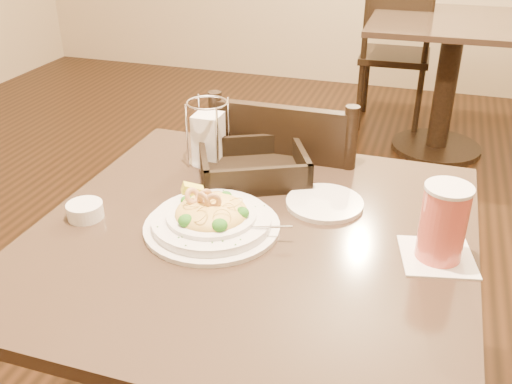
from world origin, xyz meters
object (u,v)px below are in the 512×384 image
(side_plate, at_px, (325,203))
(butter_ramekin, at_px, (85,211))
(napkin_caddy, at_px, (209,137))
(dining_chair_far, at_px, (395,51))
(bread_basket, at_px, (253,168))
(pasta_bowl, at_px, (211,218))
(background_table, at_px, (449,64))
(dining_chair_near, at_px, (290,221))
(drink_glass, at_px, (443,223))
(main_table, at_px, (253,320))

(side_plate, xyz_separation_m, butter_ramekin, (-0.48, -0.21, 0.01))
(napkin_caddy, bearing_deg, dining_chair_far, 83.62)
(bread_basket, bearing_deg, napkin_caddy, 161.59)
(pasta_bowl, height_order, side_plate, pasta_bowl)
(bread_basket, height_order, butter_ramekin, bread_basket)
(side_plate, bearing_deg, pasta_bowl, -140.06)
(background_table, relative_size, butter_ramekin, 11.76)
(background_table, xyz_separation_m, dining_chair_near, (-0.42, -1.87, -0.03))
(background_table, height_order, drink_glass, drink_glass)
(napkin_caddy, bearing_deg, main_table, -52.93)
(pasta_bowl, height_order, drink_glass, drink_glass)
(background_table, xyz_separation_m, pasta_bowl, (-0.46, -2.39, 0.27))
(background_table, distance_m, dining_chair_far, 0.44)
(drink_glass, bearing_deg, pasta_bowl, -175.41)
(main_table, height_order, background_table, same)
(background_table, height_order, napkin_caddy, napkin_caddy)
(side_plate, height_order, butter_ramekin, butter_ramekin)
(dining_chair_far, xyz_separation_m, butter_ramekin, (-0.42, -2.73, 0.29))
(main_table, bearing_deg, butter_ramekin, -170.12)
(dining_chair_far, distance_m, napkin_caddy, 2.42)
(background_table, bearing_deg, dining_chair_near, -102.72)
(dining_chair_near, distance_m, dining_chair_far, 2.18)
(dining_chair_near, height_order, pasta_bowl, dining_chair_near)
(main_table, distance_m, dining_chair_far, 2.66)
(main_table, xyz_separation_m, pasta_bowl, (-0.08, -0.02, 0.27))
(background_table, xyz_separation_m, butter_ramekin, (-0.74, -2.43, 0.26))
(background_table, height_order, dining_chair_near, dining_chair_near)
(main_table, relative_size, background_table, 0.98)
(drink_glass, height_order, bread_basket, drink_glass)
(background_table, xyz_separation_m, dining_chair_far, (-0.32, 0.30, -0.03))
(drink_glass, distance_m, napkin_caddy, 0.64)
(dining_chair_far, relative_size, drink_glass, 5.68)
(bread_basket, bearing_deg, dining_chair_far, 86.88)
(dining_chair_near, height_order, butter_ramekin, dining_chair_near)
(drink_glass, bearing_deg, side_plate, 151.67)
(pasta_bowl, xyz_separation_m, side_plate, (0.20, 0.17, -0.02))
(bread_basket, xyz_separation_m, side_plate, (0.20, -0.08, -0.02))
(bread_basket, bearing_deg, drink_glass, -26.15)
(dining_chair_far, bearing_deg, bread_basket, 85.20)
(pasta_bowl, bearing_deg, drink_glass, 4.59)
(dining_chair_far, distance_m, pasta_bowl, 2.70)
(background_table, height_order, dining_chair_far, dining_chair_far)
(pasta_bowl, bearing_deg, bread_basket, 88.32)
(dining_chair_far, relative_size, butter_ramekin, 11.97)
(drink_glass, bearing_deg, napkin_caddy, 155.56)
(bread_basket, bearing_deg, main_table, -71.90)
(dining_chair_far, distance_m, butter_ramekin, 2.77)
(main_table, height_order, bread_basket, bread_basket)
(background_table, bearing_deg, main_table, -99.14)
(bread_basket, bearing_deg, pasta_bowl, -91.68)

